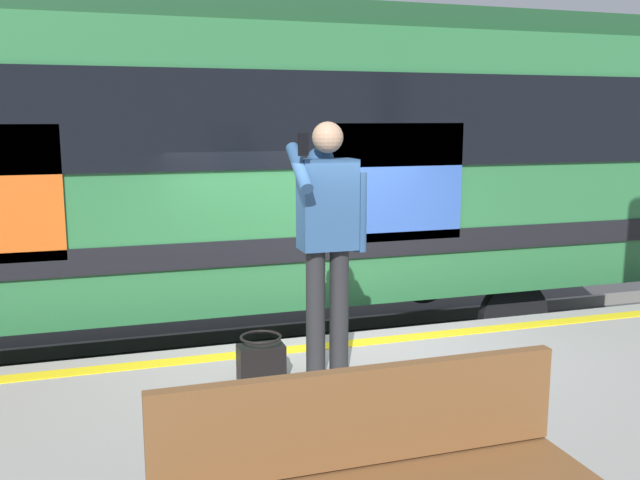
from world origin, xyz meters
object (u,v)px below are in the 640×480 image
object	(u,v)px
train_carriage	(181,154)
passenger	(327,228)
bench	(374,479)
handbag	(261,360)

from	to	relation	value
train_carriage	passenger	size ratio (longest dim) A/B	5.88
train_carriage	bench	distance (m)	5.51
handbag	passenger	bearing A→B (deg)	177.55
train_carriage	bench	xyz separation A→B (m)	(-0.08, 5.42, -0.98)
train_carriage	bench	world-z (taller)	train_carriage
train_carriage	handbag	world-z (taller)	train_carriage
train_carriage	passenger	xyz separation A→B (m)	(-0.67, 3.06, -0.38)
bench	handbag	bearing A→B (deg)	-92.24
train_carriage	passenger	bearing A→B (deg)	102.31
passenger	bench	distance (m)	2.50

